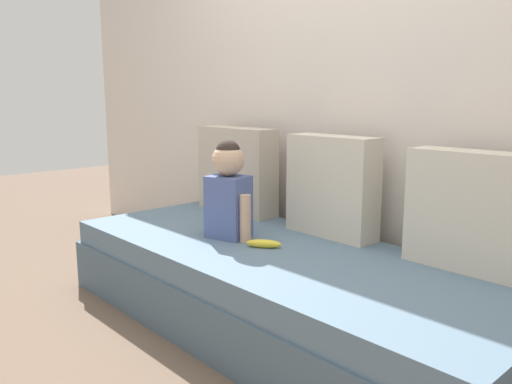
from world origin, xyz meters
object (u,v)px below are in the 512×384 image
at_px(throw_pillow_left, 237,170).
at_px(toddler, 228,190).
at_px(couch, 279,289).
at_px(throw_pillow_center, 332,186).
at_px(throw_pillow_right, 477,212).
at_px(banana, 264,244).

height_order(throw_pillow_left, toddler, throw_pillow_left).
bearing_deg(couch, throw_pillow_left, 153.37).
distance_m(throw_pillow_left, throw_pillow_center, 0.74).
bearing_deg(throw_pillow_left, throw_pillow_right, 0.00).
bearing_deg(couch, toddler, -173.70).
distance_m(throw_pillow_left, throw_pillow_right, 1.48).
xyz_separation_m(couch, banana, (-0.07, -0.04, 0.22)).
height_order(couch, throw_pillow_center, throw_pillow_center).
xyz_separation_m(couch, toddler, (-0.33, -0.04, 0.44)).
bearing_deg(banana, couch, 28.34).
relative_size(throw_pillow_right, toddler, 1.13).
relative_size(toddler, banana, 2.90).
relative_size(throw_pillow_center, toddler, 1.03).
bearing_deg(toddler, throw_pillow_left, 135.31).
bearing_deg(banana, throw_pillow_center, 80.35).
height_order(throw_pillow_center, throw_pillow_right, throw_pillow_center).
bearing_deg(toddler, throw_pillow_right, 20.87).
distance_m(throw_pillow_left, banana, 0.82).
height_order(throw_pillow_left, throw_pillow_right, throw_pillow_left).
height_order(couch, toddler, toddler).
bearing_deg(throw_pillow_right, throw_pillow_left, 180.00).
height_order(toddler, banana, toddler).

